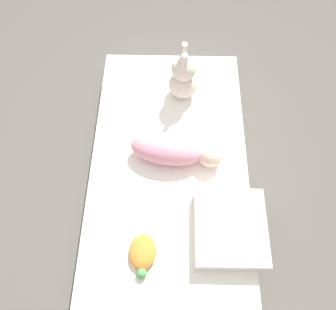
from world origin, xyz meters
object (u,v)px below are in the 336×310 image
Objects in this scene: pillow at (230,228)px; turtle_plush at (143,253)px; swaddled_baby at (174,150)px; bunny_plush at (183,78)px.

pillow is 0.42m from turtle_plush.
swaddled_baby is 0.54m from turtle_plush.
pillow is (0.40, 0.27, -0.03)m from swaddled_baby.
turtle_plush is (0.52, -0.14, -0.04)m from swaddled_baby.
bunny_plush is at bearing 91.78° from swaddled_baby.
turtle_plush is at bearing -97.27° from swaddled_baby.
bunny_plush is at bearing -164.84° from pillow.
swaddled_baby is at bearing -146.12° from pillow.
turtle_plush is at bearing -10.89° from bunny_plush.
bunny_plush reaches higher than pillow.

